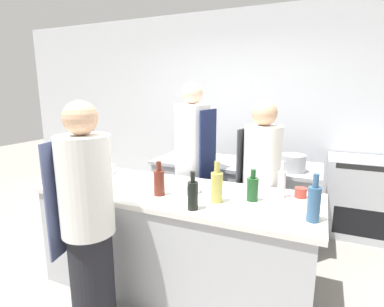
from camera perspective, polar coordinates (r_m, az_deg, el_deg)
ground_plane at (r=2.93m, az=-2.99°, el=-23.76°), size 16.00×16.00×0.00m
wall_back at (r=4.40m, az=9.42°, el=7.77°), size 8.00×0.06×2.80m
prep_counter at (r=2.70m, az=-3.10°, el=-16.04°), size 2.33×0.84×0.89m
pass_counter at (r=3.65m, az=7.91°, el=-8.42°), size 1.90×0.74×0.89m
oven_range at (r=4.14m, az=30.90°, el=-7.32°), size 0.99×0.60×0.93m
chef_at_prep_near at (r=2.21m, az=-19.21°, el=-12.39°), size 0.40×0.38×1.65m
chef_at_stove at (r=3.19m, az=0.09°, el=-2.77°), size 0.40×0.38×1.79m
chef_at_pass_far at (r=2.87m, az=12.89°, el=-6.45°), size 0.38×0.36×1.63m
bottle_olive_oil at (r=2.32m, az=11.45°, el=-6.50°), size 0.09×0.09×0.24m
bottle_vinegar at (r=2.11m, az=0.13°, el=-7.81°), size 0.08×0.08×0.28m
bottle_wine at (r=2.25m, az=4.74°, el=-6.18°), size 0.09×0.09×0.31m
bottle_cooking_oil at (r=2.40m, az=-6.28°, el=-5.38°), size 0.09×0.09×0.28m
bottle_sauce at (r=2.07m, az=22.20°, el=-8.68°), size 0.08×0.08×0.32m
bottle_water at (r=2.43m, az=16.70°, el=-5.45°), size 0.06×0.06×0.29m
bowl_mixing_large at (r=3.14m, az=-17.00°, el=-3.01°), size 0.28×0.28×0.08m
bowl_prep_small at (r=2.47m, az=-0.91°, el=-6.42°), size 0.21×0.21×0.08m
cup at (r=2.50m, az=19.98°, el=-7.02°), size 0.09×0.09×0.08m
cutting_board at (r=2.85m, az=-11.75°, el=-4.92°), size 0.37×0.27×0.01m
stockpot at (r=3.24m, az=18.61°, el=-1.74°), size 0.26×0.26×0.18m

